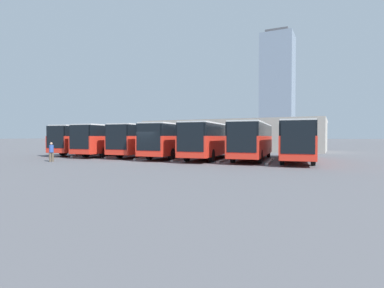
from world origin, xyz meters
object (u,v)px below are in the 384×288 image
(bus_3, at_px, (176,139))
(bus_6, at_px, (93,139))
(bus_2, at_px, (211,139))
(bus_5, at_px, (116,139))
(bus_1, at_px, (253,139))
(pedestrian, at_px, (51,151))
(bus_4, at_px, (147,139))
(bus_0, at_px, (297,140))

(bus_3, height_order, bus_6, same)
(bus_6, bearing_deg, bus_2, 171.09)
(bus_5, bearing_deg, bus_1, 175.23)
(bus_1, height_order, bus_3, same)
(bus_5, bearing_deg, bus_6, -14.71)
(bus_2, distance_m, bus_6, 15.47)
(bus_2, xyz_separation_m, pedestrian, (10.78, 8.96, -0.98))
(bus_4, xyz_separation_m, pedestrian, (3.06, 9.66, -0.98))
(bus_6, height_order, pedestrian, bus_6)
(pedestrian, bearing_deg, bus_6, 59.15)
(bus_2, height_order, bus_4, same)
(pedestrian, bearing_deg, bus_2, -16.95)
(bus_2, distance_m, bus_5, 11.59)
(bus_2, xyz_separation_m, bus_4, (7.73, -0.70, 0.00))
(bus_4, height_order, bus_5, same)
(pedestrian, bearing_deg, bus_4, 15.75)
(bus_0, height_order, bus_5, same)
(bus_4, height_order, pedestrian, bus_4)
(bus_0, distance_m, pedestrian, 20.81)
(bus_3, bearing_deg, bus_6, -9.25)
(bus_3, bearing_deg, pedestrian, 46.24)
(pedestrian, bearing_deg, bus_0, -29.64)
(bus_0, distance_m, bus_6, 23.18)
(bus_1, bearing_deg, bus_2, 1.73)
(bus_3, height_order, pedestrian, bus_3)
(bus_3, relative_size, bus_4, 1.00)
(bus_1, bearing_deg, bus_4, -7.12)
(bus_2, distance_m, bus_4, 7.76)
(bus_2, bearing_deg, bus_6, -8.91)
(bus_0, distance_m, bus_1, 3.86)
(bus_6, relative_size, pedestrian, 7.52)
(bus_1, distance_m, bus_6, 19.32)
(bus_5, relative_size, bus_6, 1.00)
(bus_2, relative_size, pedestrian, 7.52)
(bus_3, bearing_deg, bus_5, -6.50)
(bus_3, xyz_separation_m, bus_6, (11.59, -0.58, 0.00))
(bus_0, bearing_deg, bus_2, -2.79)
(bus_1, height_order, bus_4, same)
(bus_1, height_order, bus_5, same)
(bus_2, relative_size, bus_6, 1.00)
(bus_0, xyz_separation_m, bus_5, (19.32, 0.37, 0.00))
(bus_1, bearing_deg, pedestrian, 26.61)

